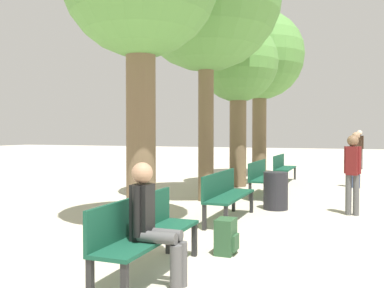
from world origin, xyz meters
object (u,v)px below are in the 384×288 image
(tree_row_3, at_px, (260,57))
(pedestrian_mid, at_px, (356,156))
(bench_row_0, at_px, (143,229))
(person_seated, at_px, (152,220))
(trash_bin, at_px, (276,191))
(backpack, at_px, (226,237))
(bench_row_1, at_px, (225,192))
(bench_row_3, at_px, (283,166))
(pedestrian_near, at_px, (353,169))
(bench_row_2, at_px, (262,175))
(pedestrian_far, at_px, (359,147))
(tree_row_2, at_px, (238,66))

(tree_row_3, height_order, pedestrian_mid, tree_row_3)
(bench_row_0, relative_size, person_seated, 1.45)
(trash_bin, bearing_deg, person_seated, -95.04)
(tree_row_3, relative_size, person_seated, 4.64)
(backpack, bearing_deg, tree_row_3, 99.73)
(bench_row_1, xyz_separation_m, bench_row_3, (0.00, 6.44, 0.00))
(tree_row_3, bearing_deg, pedestrian_near, -63.68)
(backpack, bearing_deg, bench_row_1, 106.89)
(bench_row_3, height_order, trash_bin, bench_row_3)
(pedestrian_near, xyz_separation_m, trash_bin, (-1.50, 0.10, -0.50))
(bench_row_0, relative_size, bench_row_2, 1.00)
(pedestrian_near, relative_size, pedestrian_far, 0.91)
(bench_row_2, distance_m, pedestrian_far, 9.58)
(tree_row_2, bearing_deg, pedestrian_near, -47.72)
(bench_row_0, relative_size, tree_row_2, 0.38)
(tree_row_3, height_order, person_seated, tree_row_3)
(tree_row_3, relative_size, backpack, 12.80)
(bench_row_1, relative_size, pedestrian_mid, 1.16)
(bench_row_0, bearing_deg, bench_row_1, 90.00)
(person_seated, bearing_deg, tree_row_3, 96.57)
(bench_row_1, bearing_deg, bench_row_2, 90.00)
(bench_row_1, relative_size, pedestrian_near, 1.21)
(bench_row_2, relative_size, pedestrian_far, 1.10)
(tree_row_2, bearing_deg, bench_row_1, -77.60)
(backpack, distance_m, trash_bin, 3.53)
(backpack, bearing_deg, person_seated, -106.31)
(bench_row_1, relative_size, bench_row_3, 1.00)
(bench_row_2, xyz_separation_m, person_seated, (0.23, -6.68, 0.17))
(person_seated, height_order, pedestrian_far, pedestrian_far)
(backpack, bearing_deg, bench_row_2, 96.80)
(bench_row_2, bearing_deg, bench_row_1, -90.00)
(pedestrian_far, relative_size, trash_bin, 2.18)
(bench_row_0, relative_size, trash_bin, 2.41)
(bench_row_1, distance_m, pedestrian_near, 2.57)
(person_seated, relative_size, trash_bin, 1.66)
(backpack, relative_size, pedestrian_near, 0.30)
(bench_row_1, relative_size, bench_row_2, 1.00)
(bench_row_0, xyz_separation_m, bench_row_1, (0.00, 3.22, 0.00))
(bench_row_2, height_order, pedestrian_mid, pedestrian_mid)
(pedestrian_mid, distance_m, trash_bin, 4.61)
(bench_row_0, height_order, backpack, bench_row_0)
(pedestrian_near, height_order, pedestrian_mid, pedestrian_mid)
(tree_row_2, bearing_deg, bench_row_0, -82.45)
(tree_row_2, distance_m, pedestrian_near, 5.51)
(pedestrian_mid, bearing_deg, trash_bin, -109.75)
(bench_row_1, height_order, pedestrian_far, pedestrian_far)
(tree_row_2, relative_size, pedestrian_far, 2.87)
(bench_row_3, xyz_separation_m, pedestrian_mid, (2.21, -0.70, 0.40))
(person_seated, height_order, pedestrian_near, pedestrian_near)
(bench_row_3, xyz_separation_m, tree_row_2, (-1.08, -1.55, 3.06))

